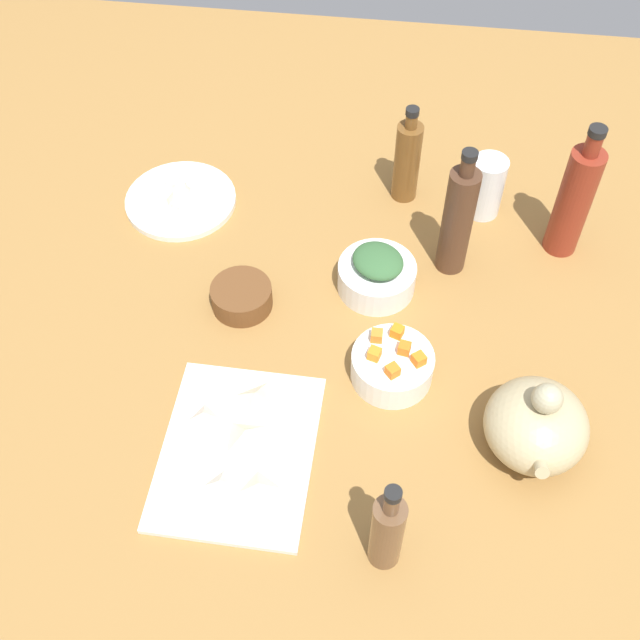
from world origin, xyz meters
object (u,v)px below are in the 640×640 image
(bottle_0, at_px, (407,160))
(teapot, at_px, (536,425))
(bottle_1, at_px, (387,531))
(drinking_glass_0, at_px, (486,187))
(bottle_2, at_px, (458,220))
(bottle_3, at_px, (574,200))
(bowl_carrots, at_px, (392,366))
(cutting_board, at_px, (238,452))
(plate_tofu, at_px, (181,200))
(bowl_greens, at_px, (377,277))
(bowl_small_side, at_px, (242,297))

(bottle_0, bearing_deg, teapot, 22.91)
(bottle_1, relative_size, drinking_glass_0, 1.60)
(bottle_2, height_order, bottle_3, bottle_3)
(bowl_carrots, xyz_separation_m, bottle_3, (-0.32, 0.28, 0.09))
(cutting_board, relative_size, bottle_1, 1.49)
(bowl_carrots, distance_m, bottle_2, 0.28)
(plate_tofu, relative_size, bottle_1, 1.09)
(plate_tofu, xyz_separation_m, bottle_1, (0.63, 0.43, 0.07))
(bowl_carrots, bearing_deg, bowl_greens, -167.76)
(plate_tofu, xyz_separation_m, bowl_greens, (0.16, 0.38, 0.02))
(plate_tofu, bearing_deg, bowl_small_side, 35.03)
(bowl_carrots, height_order, drinking_glass_0, drinking_glass_0)
(plate_tofu, xyz_separation_m, bottle_2, (0.09, 0.51, 0.10))
(bowl_greens, xyz_separation_m, bowl_small_side, (0.07, -0.22, -0.01))
(cutting_board, relative_size, bottle_3, 1.08)
(bottle_0, height_order, bottle_1, bottle_0)
(bowl_greens, xyz_separation_m, bowl_carrots, (0.18, 0.04, -0.00))
(bowl_small_side, xyz_separation_m, bottle_0, (-0.30, 0.25, 0.06))
(bowl_carrots, height_order, bottle_2, bottle_2)
(cutting_board, relative_size, bowl_small_side, 2.76)
(cutting_board, bearing_deg, teapot, 99.17)
(bottle_1, bearing_deg, bottle_2, 172.18)
(bowl_small_side, distance_m, teapot, 0.52)
(bowl_greens, relative_size, bottle_3, 0.50)
(bottle_3, height_order, drinking_glass_0, bottle_3)
(teapot, relative_size, bottle_1, 0.90)
(bottle_0, relative_size, bottle_2, 0.78)
(bowl_greens, bearing_deg, bottle_3, 113.49)
(bottle_0, relative_size, drinking_glass_0, 1.67)
(cutting_board, distance_m, bottle_2, 0.52)
(cutting_board, bearing_deg, bottle_3, 134.52)
(bowl_greens, bearing_deg, bowl_carrots, 12.24)
(bowl_greens, xyz_separation_m, bottle_1, (0.47, 0.05, 0.05))
(bottle_1, bearing_deg, bowl_carrots, -177.93)
(plate_tofu, bearing_deg, bottle_1, 34.17)
(bottle_0, bearing_deg, bottle_1, 1.36)
(bottle_2, bearing_deg, bottle_3, 109.66)
(bowl_carrots, height_order, bottle_3, bottle_3)
(bottle_0, xyz_separation_m, drinking_glass_0, (0.03, 0.15, -0.03))
(bowl_greens, relative_size, bottle_0, 0.67)
(bottle_1, height_order, bottle_2, bottle_2)
(bowl_greens, bearing_deg, bowl_small_side, -73.04)
(bottle_3, bearing_deg, bottle_2, -70.34)
(bowl_carrots, height_order, bottle_1, bottle_1)
(bottle_1, xyz_separation_m, bottle_3, (-0.61, 0.27, 0.03))
(bowl_carrots, relative_size, bottle_1, 0.68)
(bowl_carrots, distance_m, bottle_3, 0.43)
(bottle_1, bearing_deg, cutting_board, -119.43)
(bowl_greens, bearing_deg, drinking_glass_0, 139.73)
(bowl_small_side, bearing_deg, teapot, 65.92)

